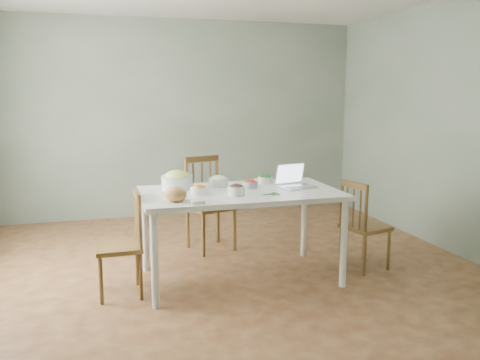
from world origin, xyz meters
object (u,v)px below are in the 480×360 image
object	(u,v)px
chair_far	(211,204)
laptop	(298,176)
chair_right	(365,225)
dining_table	(240,235)
bowl_squash	(177,180)
chair_left	(119,244)
bread_boule	(176,194)

from	to	relation	value
chair_far	laptop	xyz separation A→B (m)	(0.63, -0.94, 0.43)
chair_far	chair_right	bearing A→B (deg)	-53.29
dining_table	bowl_squash	distance (m)	0.77
bowl_squash	chair_far	bearing A→B (deg)	55.78
dining_table	laptop	size ratio (longest dim) A/B	5.57
chair_left	chair_right	distance (m)	2.34
dining_table	chair_left	world-z (taller)	chair_left
chair_far	dining_table	bearing A→B (deg)	-102.22
chair_far	laptop	world-z (taller)	laptop
chair_far	chair_right	xyz separation A→B (m)	(1.33, -0.99, -0.07)
chair_right	chair_left	bearing A→B (deg)	76.20
dining_table	chair_left	bearing A→B (deg)	-176.02
chair_left	bread_boule	world-z (taller)	bread_boule
chair_right	bowl_squash	bearing A→B (deg)	66.05
laptop	dining_table	bearing A→B (deg)	166.92
dining_table	bread_boule	world-z (taller)	bread_boule
chair_right	bread_boule	distance (m)	1.95
bread_boule	bowl_squash	distance (m)	0.54
bread_boule	chair_right	bearing A→B (deg)	6.61
bowl_squash	laptop	distance (m)	1.12
bowl_squash	dining_table	bearing A→B (deg)	-24.89
bread_boule	laptop	bearing A→B (deg)	12.85
chair_far	bowl_squash	distance (m)	0.92
bread_boule	bowl_squash	bearing A→B (deg)	79.90
dining_table	bowl_squash	xyz separation A→B (m)	(-0.53, 0.25, 0.50)
chair_far	chair_right	size ratio (longest dim) A/B	1.16
bowl_squash	bread_boule	bearing A→B (deg)	-100.10
dining_table	bread_boule	xyz separation A→B (m)	(-0.63, -0.28, 0.48)
chair_far	bowl_squash	xyz separation A→B (m)	(-0.46, -0.68, 0.41)
dining_table	bread_boule	distance (m)	0.84
chair_far	bowl_squash	bearing A→B (deg)	-140.79
chair_right	bowl_squash	size ratio (longest dim) A/B	3.02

